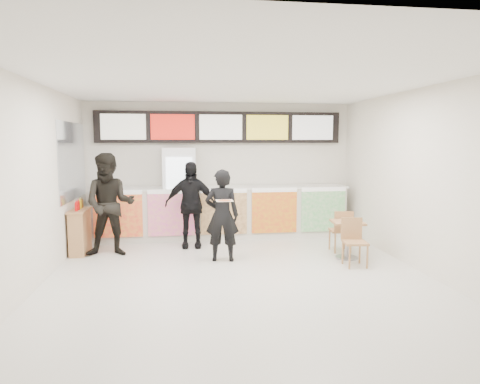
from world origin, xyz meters
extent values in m
plane|color=beige|center=(0.00, 0.00, 0.00)|extent=(7.00, 7.00, 0.00)
plane|color=white|center=(0.00, 0.00, 3.00)|extent=(7.00, 7.00, 0.00)
plane|color=silver|center=(0.00, 3.50, 1.50)|extent=(6.00, 0.00, 6.00)
plane|color=silver|center=(-3.00, 0.00, 1.50)|extent=(0.00, 7.00, 7.00)
plane|color=silver|center=(3.00, 0.00, 1.50)|extent=(0.00, 7.00, 7.00)
cube|color=silver|center=(0.00, 3.10, 0.55)|extent=(5.50, 0.70, 1.10)
cube|color=silver|center=(0.00, 3.10, 1.12)|extent=(5.56, 0.76, 0.04)
cube|color=red|center=(-2.20, 2.72, 0.61)|extent=(0.99, 0.02, 0.90)
cube|color=#F636B1|center=(-1.10, 2.72, 0.61)|extent=(0.99, 0.02, 0.90)
cube|color=brown|center=(0.00, 2.72, 0.61)|extent=(0.99, 0.02, 0.90)
cube|color=gold|center=(1.10, 2.72, 0.61)|extent=(0.99, 0.02, 0.90)
cube|color=green|center=(2.20, 2.72, 0.61)|extent=(0.99, 0.02, 0.90)
cube|color=black|center=(0.00, 3.42, 2.45)|extent=(5.50, 0.12, 0.70)
cube|color=silver|center=(-2.12, 3.35, 2.45)|extent=(0.95, 0.02, 0.55)
cube|color=red|center=(-1.06, 3.35, 2.45)|extent=(0.95, 0.02, 0.55)
cube|color=white|center=(0.00, 3.35, 2.45)|extent=(0.95, 0.02, 0.55)
cube|color=yellow|center=(1.06, 3.35, 2.45)|extent=(0.95, 0.02, 0.55)
cube|color=silver|center=(2.12, 3.35, 2.45)|extent=(0.95, 0.02, 0.55)
cube|color=white|center=(-0.93, 3.12, 1.00)|extent=(0.70, 0.65, 2.00)
cube|color=white|center=(-0.93, 2.78, 1.05)|extent=(0.54, 0.02, 1.50)
cylinder|color=#198E1C|center=(-1.14, 2.82, 0.45)|extent=(0.07, 0.07, 0.22)
cylinder|color=red|center=(-1.00, 2.82, 0.45)|extent=(0.07, 0.07, 0.22)
cylinder|color=#B72712|center=(-0.86, 2.82, 0.45)|extent=(0.07, 0.07, 0.22)
cylinder|color=blue|center=(-0.72, 2.82, 0.45)|extent=(0.07, 0.07, 0.22)
cylinder|color=red|center=(-1.14, 2.82, 0.83)|extent=(0.07, 0.07, 0.22)
cylinder|color=#B72712|center=(-1.00, 2.82, 0.83)|extent=(0.07, 0.07, 0.22)
cylinder|color=blue|center=(-0.86, 2.82, 0.83)|extent=(0.07, 0.07, 0.22)
cylinder|color=#198E1C|center=(-0.72, 2.82, 0.83)|extent=(0.07, 0.07, 0.22)
cylinder|color=#B72712|center=(-1.14, 2.82, 1.21)|extent=(0.07, 0.07, 0.22)
cylinder|color=blue|center=(-1.00, 2.82, 1.21)|extent=(0.07, 0.07, 0.22)
cylinder|color=#198E1C|center=(-0.86, 2.82, 1.21)|extent=(0.07, 0.07, 0.22)
cylinder|color=red|center=(-0.72, 2.82, 1.21)|extent=(0.07, 0.07, 0.22)
cylinder|color=blue|center=(-1.14, 2.82, 1.59)|extent=(0.07, 0.07, 0.22)
cylinder|color=#198E1C|center=(-1.00, 2.82, 1.59)|extent=(0.07, 0.07, 0.22)
cylinder|color=red|center=(-0.86, 2.82, 1.59)|extent=(0.07, 0.07, 0.22)
cylinder|color=#B72712|center=(-0.72, 2.82, 1.59)|extent=(0.07, 0.07, 0.22)
cube|color=#B2B7BF|center=(-2.99, 2.45, 1.75)|extent=(0.01, 2.00, 1.50)
imported|color=black|center=(-0.18, 1.22, 0.82)|extent=(0.65, 0.48, 1.65)
imported|color=black|center=(-2.22, 1.87, 0.96)|extent=(0.94, 0.74, 1.92)
imported|color=black|center=(-0.72, 2.30, 0.87)|extent=(1.04, 0.48, 1.74)
cube|color=beige|center=(-0.18, 0.77, 1.15)|extent=(0.28, 0.28, 0.01)
cone|color=#CC7233|center=(-0.18, 0.77, 1.16)|extent=(0.36, 0.36, 0.02)
cube|color=tan|center=(2.10, 1.06, 0.67)|extent=(0.61, 0.61, 0.04)
cylinder|color=gray|center=(2.10, 1.06, 0.33)|extent=(0.07, 0.07, 0.66)
cylinder|color=gray|center=(2.10, 1.06, 0.01)|extent=(0.40, 0.40, 0.03)
cube|color=tan|center=(2.04, 0.56, 0.41)|extent=(0.43, 0.43, 0.04)
cube|color=tan|center=(2.04, 0.73, 0.62)|extent=(0.37, 0.07, 0.39)
cube|color=tan|center=(2.15, 1.56, 0.41)|extent=(0.43, 0.43, 0.04)
cube|color=tan|center=(2.15, 1.39, 0.62)|extent=(0.37, 0.07, 0.39)
cube|color=tan|center=(-2.82, 2.08, 0.41)|extent=(0.27, 0.72, 0.81)
cube|color=tan|center=(-2.82, 2.08, 0.83)|extent=(0.31, 0.76, 0.04)
cylinder|color=red|center=(-2.82, 1.89, 0.93)|extent=(0.05, 0.05, 0.16)
cylinder|color=red|center=(-2.82, 2.04, 0.93)|extent=(0.05, 0.05, 0.16)
cylinder|color=yellow|center=(-2.82, 2.19, 0.93)|extent=(0.05, 0.05, 0.16)
cylinder|color=brown|center=(-2.82, 2.34, 0.93)|extent=(0.05, 0.05, 0.16)
camera|label=1|loc=(-0.88, -6.25, 2.12)|focal=32.00mm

